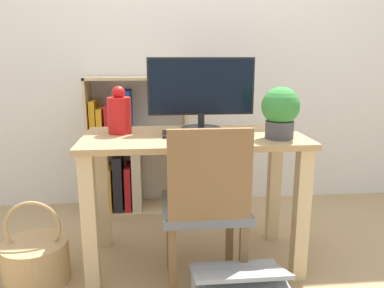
# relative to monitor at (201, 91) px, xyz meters

# --- Properties ---
(ground_plane) EXTENTS (10.00, 10.00, 0.00)m
(ground_plane) POSITION_rel_monitor_xyz_m (-0.05, -0.13, -0.94)
(ground_plane) COLOR tan
(wall_back) EXTENTS (8.00, 0.05, 2.60)m
(wall_back) POSITION_rel_monitor_xyz_m (-0.05, 0.82, 0.36)
(wall_back) COLOR white
(wall_back) RESTS_ON ground_plane
(desk) EXTENTS (1.15, 0.56, 0.72)m
(desk) POSITION_rel_monitor_xyz_m (-0.05, -0.13, -0.38)
(desk) COLOR tan
(desk) RESTS_ON ground_plane
(monitor) EXTENTS (0.58, 0.22, 0.40)m
(monitor) POSITION_rel_monitor_xyz_m (0.00, 0.00, 0.00)
(monitor) COLOR #232326
(monitor) RESTS_ON desk
(keyboard) EXTENTS (0.38, 0.15, 0.02)m
(keyboard) POSITION_rel_monitor_xyz_m (-0.03, -0.13, -0.21)
(keyboard) COLOR black
(keyboard) RESTS_ON desk
(vase) EXTENTS (0.12, 0.12, 0.25)m
(vase) POSITION_rel_monitor_xyz_m (-0.44, -0.04, -0.11)
(vase) COLOR red
(vase) RESTS_ON desk
(potted_plant) EXTENTS (0.19, 0.19, 0.26)m
(potted_plant) POSITION_rel_monitor_xyz_m (0.36, -0.25, -0.08)
(potted_plant) COLOR #4C4C51
(potted_plant) RESTS_ON desk
(chair) EXTENTS (0.40, 0.40, 0.83)m
(chair) POSITION_rel_monitor_xyz_m (-0.02, -0.41, -0.49)
(chair) COLOR slate
(chair) RESTS_ON ground_plane
(bookshelf) EXTENTS (0.70, 0.28, 0.98)m
(bookshelf) POSITION_rel_monitor_xyz_m (-0.48, 0.64, -0.51)
(bookshelf) COLOR #D8BC8C
(bookshelf) RESTS_ON ground_plane
(basket) EXTENTS (0.32, 0.32, 0.44)m
(basket) POSITION_rel_monitor_xyz_m (-0.87, -0.25, -0.82)
(basket) COLOR tan
(basket) RESTS_ON ground_plane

